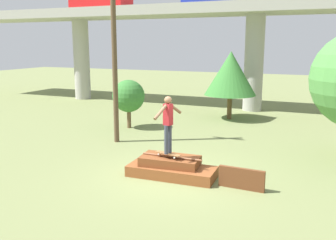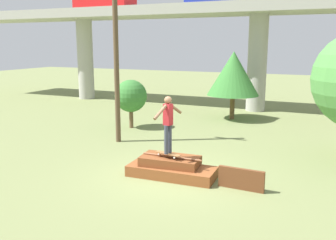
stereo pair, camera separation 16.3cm
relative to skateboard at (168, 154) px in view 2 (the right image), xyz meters
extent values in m
plane|color=olive|center=(0.09, 0.07, -0.72)|extent=(80.00, 80.00, 0.00)
cube|color=brown|center=(0.09, 0.07, -0.56)|extent=(2.66, 1.14, 0.32)
cube|color=brown|center=(0.00, 0.17, -0.27)|extent=(1.83, 1.07, 0.28)
cylinder|color=brown|center=(0.09, 0.07, -0.10)|extent=(1.88, 0.06, 0.06)
cube|color=brown|center=(2.21, -0.06, -0.43)|extent=(1.27, 0.16, 0.59)
cube|color=brown|center=(0.00, 0.00, 0.01)|extent=(0.85, 0.37, 0.01)
cylinder|color=silver|center=(0.30, 0.02, -0.05)|extent=(0.06, 0.04, 0.05)
cylinder|color=silver|center=(0.26, -0.14, -0.05)|extent=(0.06, 0.04, 0.05)
cylinder|color=silver|center=(-0.26, 0.14, -0.05)|extent=(0.06, 0.04, 0.05)
cylinder|color=silver|center=(-0.30, -0.02, -0.05)|extent=(0.06, 0.04, 0.05)
cylinder|color=#383D4C|center=(0.02, 0.08, 0.44)|extent=(0.12, 0.12, 0.86)
cylinder|color=#383D4C|center=(-0.02, -0.08, 0.44)|extent=(0.12, 0.12, 0.86)
cube|color=maroon|center=(0.00, 0.00, 1.18)|extent=(0.26, 0.25, 0.62)
sphere|color=brown|center=(0.00, 0.00, 1.60)|extent=(0.22, 0.22, 0.22)
cylinder|color=brown|center=(0.08, 0.36, 1.30)|extent=(0.21, 0.57, 0.38)
cylinder|color=brown|center=(-0.08, -0.36, 1.30)|extent=(0.21, 0.57, 0.38)
cube|color=#A8A59E|center=(0.09, 12.37, 5.13)|extent=(44.00, 3.76, 0.60)
cylinder|color=#A8A59E|center=(-12.01, 12.37, 2.05)|extent=(1.10, 1.10, 5.55)
cylinder|color=#A8A59E|center=(0.09, 12.37, 2.05)|extent=(1.10, 1.10, 5.55)
cube|color=red|center=(-10.58, 12.88, 5.84)|extent=(4.13, 1.70, 0.81)
cylinder|color=brown|center=(-3.53, 2.93, 2.70)|extent=(0.20, 0.20, 6.83)
cylinder|color=brown|center=(-4.31, 5.36, -0.28)|extent=(0.19, 0.19, 0.87)
sphere|color=#387A33|center=(-4.31, 5.36, 0.79)|extent=(1.51, 1.51, 1.51)
cylinder|color=brown|center=(-0.51, 9.33, -0.09)|extent=(0.25, 0.25, 1.27)
cone|color=#387A33|center=(-0.51, 9.33, 1.67)|extent=(2.68, 2.68, 2.25)
camera|label=1|loc=(4.21, -9.74, 3.21)|focal=40.00mm
camera|label=2|loc=(4.36, -9.67, 3.21)|focal=40.00mm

